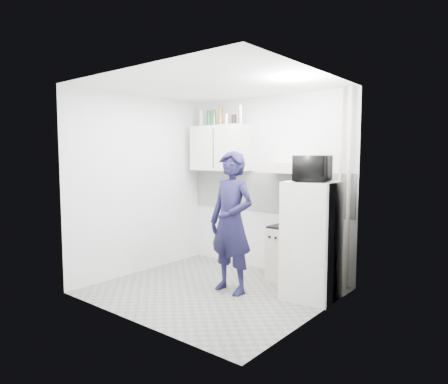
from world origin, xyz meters
The scene contains 24 objects.
floor centered at (0.00, 0.00, 0.00)m, with size 2.80×2.80×0.00m, color slate.
ceiling centered at (0.00, 0.00, 2.60)m, with size 2.80×2.80×0.00m, color white.
wall_back centered at (0.00, 1.25, 1.30)m, with size 2.80×2.80×0.00m, color silver.
wall_left centered at (-1.40, 0.00, 1.30)m, with size 2.60×2.60×0.00m, color silver.
wall_right centered at (1.40, 0.00, 1.30)m, with size 2.60×2.60×0.00m, color silver.
person centered at (0.21, 0.13, 0.89)m, with size 0.65×0.43×1.79m, color black.
stove centered at (0.52, 1.00, 0.37)m, with size 0.46×0.46×0.74m, color beige.
fridge centered at (1.10, 0.56, 0.71)m, with size 0.59×0.59×1.42m, color white.
stove_top centered at (0.52, 1.00, 0.75)m, with size 0.44×0.44×0.03m, color black.
saucepan centered at (0.60, 0.98, 0.82)m, with size 0.20×0.20×0.11m, color silver.
microwave centered at (1.10, 0.56, 1.58)m, with size 0.38×0.56×0.31m, color black.
bottle_a centered at (-1.16, 1.07, 2.33)m, with size 0.06×0.06×0.27m, color #B2B7BC.
bottle_b centered at (-1.00, 1.07, 2.32)m, with size 0.06×0.06×0.25m, color #144C1E.
bottle_c centered at (-0.89, 1.07, 2.33)m, with size 0.06×0.06×0.25m, color #144C1E.
bottle_d centered at (-0.75, 1.07, 2.35)m, with size 0.07×0.07×0.30m, color brown.
canister_a centered at (-0.63, 1.07, 2.29)m, with size 0.07×0.07×0.17m, color silver.
canister_b centered at (-0.49, 1.07, 2.28)m, with size 0.08×0.08×0.15m, color black.
bottle_e centered at (-0.36, 1.07, 2.34)m, with size 0.07×0.07×0.28m, color silver.
upper_cabinet centered at (-0.75, 1.07, 1.85)m, with size 1.00×0.35×0.70m, color white.
range_hood centered at (0.45, 1.00, 1.57)m, with size 0.60×0.50×0.14m, color beige.
backsplash centered at (0.00, 1.24, 1.20)m, with size 2.74×0.03×0.60m, color white.
pipe_a centered at (1.30, 1.17, 1.30)m, with size 0.05×0.05×2.60m, color beige.
pipe_b centered at (1.18, 1.17, 1.30)m, with size 0.04×0.04×2.60m, color beige.
ceiling_spot_fixture centered at (1.00, 0.20, 2.57)m, with size 0.10×0.10×0.02m, color white.
Camera 1 is at (3.27, -3.78, 1.73)m, focal length 32.00 mm.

